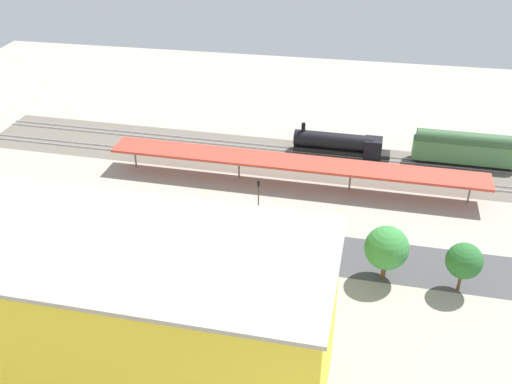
{
  "coord_description": "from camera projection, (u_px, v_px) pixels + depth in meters",
  "views": [
    {
      "loc": [
        -17.17,
        67.76,
        47.31
      ],
      "look_at": [
        -4.91,
        1.94,
        7.29
      ],
      "focal_mm": 41.2,
      "sensor_mm": 36.0,
      "label": 1
    }
  ],
  "objects": [
    {
      "name": "parked_car_6",
      "position": [
        30.0,
        203.0,
        88.03
      ],
      "size": [
        4.31,
        2.05,
        1.62
      ],
      "color": "black",
      "rests_on": "ground"
    },
    {
      "name": "passenger_coach",
      "position": [
        466.0,
        148.0,
        98.71
      ],
      "size": [
        17.28,
        3.49,
        5.84
      ],
      "color": "black",
      "rests_on": "ground"
    },
    {
      "name": "rail_bed",
      "position": [
        254.0,
        155.0,
        103.19
      ],
      "size": [
        98.08,
        17.6,
        0.01
      ],
      "primitive_type": "cube",
      "rotation": [
        0.0,
        0.0,
        -0.03
      ],
      "color": "#665E54",
      "rests_on": "ground"
    },
    {
      "name": "street_tree_3",
      "position": [
        296.0,
        241.0,
        71.65
      ],
      "size": [
        5.13,
        5.13,
        7.95
      ],
      "color": "brown",
      "rests_on": "ground"
    },
    {
      "name": "box_truck_0",
      "position": [
        245.0,
        288.0,
        69.78
      ],
      "size": [
        9.98,
        2.57,
        3.43
      ],
      "color": "black",
      "rests_on": "ground"
    },
    {
      "name": "construction_roof_slab",
      "position": [
        128.0,
        245.0,
        50.29
      ],
      "size": [
        36.67,
        17.89,
        0.4
      ],
      "primitive_type": "cube",
      "rotation": [
        0.0,
        0.0,
        -0.03
      ],
      "color": "#ADA89E",
      "rests_on": "construction_building"
    },
    {
      "name": "ground_plane",
      "position": [
        225.0,
        226.0,
        84.15
      ],
      "size": [
        156.25,
        156.25,
        0.0
      ],
      "primitive_type": "plane",
      "color": "#9E998C",
      "rests_on": "ground"
    },
    {
      "name": "track_rails",
      "position": [
        254.0,
        154.0,
        103.1
      ],
      "size": [
        97.61,
        11.17,
        0.12
      ],
      "color": "#9E9EA8",
      "rests_on": "ground"
    },
    {
      "name": "parked_car_0",
      "position": [
        305.0,
        231.0,
        81.75
      ],
      "size": [
        4.18,
        2.11,
        1.67
      ],
      "color": "black",
      "rests_on": "ground"
    },
    {
      "name": "parked_car_5",
      "position": [
        73.0,
        207.0,
        87.14
      ],
      "size": [
        4.39,
        2.06,
        1.66
      ],
      "color": "black",
      "rests_on": "ground"
    },
    {
      "name": "parked_car_3",
      "position": [
        158.0,
        216.0,
        84.84
      ],
      "size": [
        4.36,
        1.97,
        1.68
      ],
      "color": "black",
      "rests_on": "ground"
    },
    {
      "name": "construction_building",
      "position": [
        138.0,
        322.0,
        54.86
      ],
      "size": [
        36.05,
        17.27,
        17.4
      ],
      "primitive_type": "cube",
      "rotation": [
        0.0,
        0.0,
        -0.03
      ],
      "color": "yellow",
      "rests_on": "ground"
    },
    {
      "name": "parked_car_4",
      "position": [
        115.0,
        210.0,
        86.37
      ],
      "size": [
        4.17,
        1.97,
        1.7
      ],
      "color": "black",
      "rests_on": "ground"
    },
    {
      "name": "parked_car_2",
      "position": [
        207.0,
        220.0,
        84.1
      ],
      "size": [
        4.62,
        1.85,
        1.67
      ],
      "color": "black",
      "rests_on": "ground"
    },
    {
      "name": "traffic_light",
      "position": [
        258.0,
        196.0,
        81.96
      ],
      "size": [
        0.5,
        0.36,
        7.31
      ],
      "color": "#333333",
      "rests_on": "ground"
    },
    {
      "name": "street_asphalt",
      "position": [
        219.0,
        240.0,
        81.14
      ],
      "size": [
        97.9,
        12.22,
        0.01
      ],
      "primitive_type": "cube",
      "rotation": [
        0.0,
        0.0,
        -0.03
      ],
      "color": "#424244",
      "rests_on": "ground"
    },
    {
      "name": "street_tree_2",
      "position": [
        387.0,
        248.0,
        71.74
      ],
      "size": [
        5.48,
        5.48,
        7.38
      ],
      "color": "brown",
      "rests_on": "ground"
    },
    {
      "name": "locomotive",
      "position": [
        342.0,
        144.0,
        102.57
      ],
      "size": [
        16.86,
        3.42,
        5.22
      ],
      "color": "black",
      "rests_on": "ground"
    },
    {
      "name": "street_tree_0",
      "position": [
        77.0,
        219.0,
        76.49
      ],
      "size": [
        4.41,
        4.41,
        7.31
      ],
      "color": "brown",
      "rests_on": "ground"
    },
    {
      "name": "parked_car_1",
      "position": [
        254.0,
        222.0,
        83.41
      ],
      "size": [
        4.09,
        1.91,
        1.8
      ],
      "color": "black",
      "rests_on": "ground"
    },
    {
      "name": "platform_canopy_near",
      "position": [
        294.0,
        162.0,
        92.29
      ],
      "size": [
        59.82,
        7.18,
        4.19
      ],
      "color": "#C63D2D",
      "rests_on": "ground"
    },
    {
      "name": "street_tree_1",
      "position": [
        464.0,
        261.0,
        69.88
      ],
      "size": [
        4.4,
        4.4,
        6.62
      ],
      "color": "brown",
      "rests_on": "ground"
    }
  ]
}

